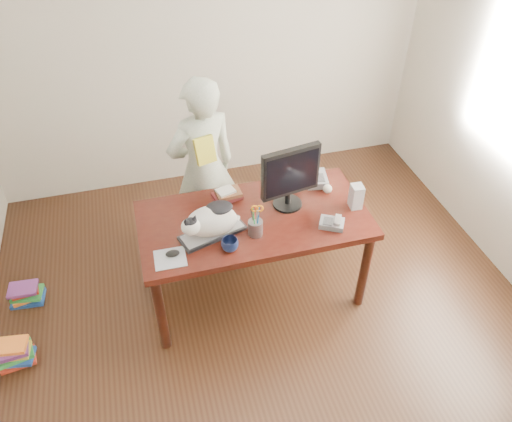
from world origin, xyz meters
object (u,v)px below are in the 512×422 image
(cat, at_px, (210,221))
(person, at_px, (203,169))
(book_stack, at_px, (227,194))
(mouse, at_px, (173,253))
(baseball, at_px, (327,189))
(keyboard, at_px, (213,233))
(desk, at_px, (251,226))
(monitor, at_px, (290,175))
(pen_cup, at_px, (256,226))
(coffee_mug, at_px, (230,245))
(book_pile_a, at_px, (15,353))
(book_pile_b, at_px, (26,294))
(phone, at_px, (332,223))
(speaker, at_px, (356,196))
(calculator, at_px, (316,179))

(cat, height_order, person, person)
(cat, relative_size, book_stack, 1.92)
(mouse, distance_m, baseball, 1.24)
(keyboard, relative_size, person, 0.31)
(desk, distance_m, monitor, 0.50)
(pen_cup, bearing_deg, keyboard, 165.63)
(coffee_mug, height_order, book_pile_a, coffee_mug)
(person, distance_m, book_pile_b, 1.66)
(phone, bearing_deg, pen_cup, -157.62)
(person, relative_size, book_pile_b, 5.95)
(coffee_mug, height_order, book_pile_b, coffee_mug)
(cat, distance_m, monitor, 0.63)
(monitor, relative_size, book_pile_a, 1.78)
(monitor, height_order, book_stack, monitor)
(speaker, bearing_deg, pen_cup, -169.56)
(keyboard, xyz_separation_m, book_pile_a, (-1.44, -0.11, -0.68))
(book_pile_b, bearing_deg, coffee_mug, -22.43)
(cat, xyz_separation_m, book_stack, (0.19, 0.36, -0.10))
(person, bearing_deg, coffee_mug, 74.79)
(monitor, distance_m, book_pile_a, 2.24)
(monitor, relative_size, coffee_mug, 4.34)
(keyboard, height_order, pen_cup, pen_cup)
(pen_cup, xyz_separation_m, speaker, (0.76, 0.09, 0.02))
(pen_cup, distance_m, calculator, 0.74)
(book_pile_b, bearing_deg, pen_cup, -16.90)
(book_pile_a, bearing_deg, pen_cup, 1.25)
(cat, xyz_separation_m, person, (0.09, 0.74, -0.11))
(cat, bearing_deg, coffee_mug, -78.38)
(phone, relative_size, baseball, 2.93)
(book_stack, xyz_separation_m, book_pile_a, (-1.62, -0.46, -0.70))
(cat, relative_size, monitor, 0.89)
(book_pile_a, bearing_deg, calculator, 11.60)
(coffee_mug, distance_m, calculator, 0.96)
(pen_cup, xyz_separation_m, person, (-0.21, 0.80, -0.05))
(book_stack, bearing_deg, person, 96.63)
(desk, bearing_deg, baseball, 4.91)
(person, bearing_deg, cat, 67.70)
(pen_cup, relative_size, book_stack, 1.12)
(book_stack, relative_size, book_pile_b, 0.86)
(coffee_mug, relative_size, book_pile_a, 0.41)
(pen_cup, distance_m, book_stack, 0.44)
(keyboard, height_order, coffee_mug, coffee_mug)
(person, bearing_deg, mouse, 51.74)
(keyboard, height_order, mouse, mouse)
(pen_cup, distance_m, speaker, 0.76)
(baseball, relative_size, book_stack, 0.30)
(coffee_mug, bearing_deg, phone, 3.27)
(speaker, bearing_deg, mouse, -169.81)
(phone, height_order, person, person)
(coffee_mug, relative_size, book_stack, 0.50)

